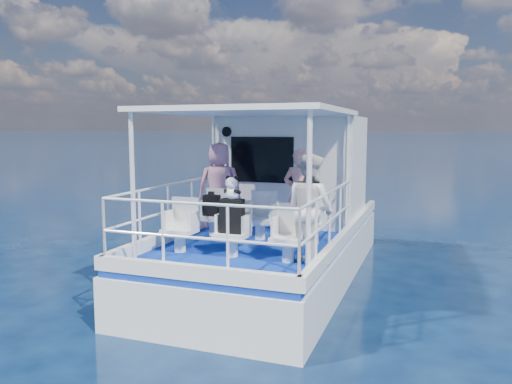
# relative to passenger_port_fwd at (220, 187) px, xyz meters

# --- Properties ---
(ground) EXTENTS (2000.00, 2000.00, 0.00)m
(ground) POSITION_rel_passenger_port_fwd_xyz_m (0.98, -0.64, -1.75)
(ground) COLOR #071634
(ground) RESTS_ON ground
(hull) EXTENTS (3.00, 7.00, 1.60)m
(hull) POSITION_rel_passenger_port_fwd_xyz_m (0.98, 0.36, -1.75)
(hull) COLOR white
(hull) RESTS_ON ground
(deck) EXTENTS (2.90, 6.90, 0.10)m
(deck) POSITION_rel_passenger_port_fwd_xyz_m (0.98, 0.36, -0.90)
(deck) COLOR navy
(deck) RESTS_ON hull
(cabin) EXTENTS (2.85, 2.00, 2.20)m
(cabin) POSITION_rel_passenger_port_fwd_xyz_m (0.98, 1.66, 0.25)
(cabin) COLOR white
(cabin) RESTS_ON deck
(canopy) EXTENTS (3.00, 3.20, 0.08)m
(canopy) POSITION_rel_passenger_port_fwd_xyz_m (0.98, -0.84, 1.39)
(canopy) COLOR white
(canopy) RESTS_ON cabin
(canopy_posts) EXTENTS (2.77, 2.97, 2.20)m
(canopy_posts) POSITION_rel_passenger_port_fwd_xyz_m (0.98, -0.89, 0.25)
(canopy_posts) COLOR white
(canopy_posts) RESTS_ON deck
(railings) EXTENTS (2.84, 3.59, 1.00)m
(railings) POSITION_rel_passenger_port_fwd_xyz_m (0.98, -1.21, -0.35)
(railings) COLOR white
(railings) RESTS_ON deck
(seat_port_fwd) EXTENTS (0.48, 0.46, 0.38)m
(seat_port_fwd) POSITION_rel_passenger_port_fwd_xyz_m (0.08, -0.44, -0.66)
(seat_port_fwd) COLOR white
(seat_port_fwd) RESTS_ON deck
(seat_center_fwd) EXTENTS (0.48, 0.46, 0.38)m
(seat_center_fwd) POSITION_rel_passenger_port_fwd_xyz_m (0.98, -0.44, -0.66)
(seat_center_fwd) COLOR white
(seat_center_fwd) RESTS_ON deck
(seat_stbd_fwd) EXTENTS (0.48, 0.46, 0.38)m
(seat_stbd_fwd) POSITION_rel_passenger_port_fwd_xyz_m (1.88, -0.44, -0.66)
(seat_stbd_fwd) COLOR white
(seat_stbd_fwd) RESTS_ON deck
(seat_port_aft) EXTENTS (0.48, 0.46, 0.38)m
(seat_port_aft) POSITION_rel_passenger_port_fwd_xyz_m (0.08, -1.74, -0.66)
(seat_port_aft) COLOR white
(seat_port_aft) RESTS_ON deck
(seat_center_aft) EXTENTS (0.48, 0.46, 0.38)m
(seat_center_aft) POSITION_rel_passenger_port_fwd_xyz_m (0.98, -1.74, -0.66)
(seat_center_aft) COLOR white
(seat_center_aft) RESTS_ON deck
(seat_stbd_aft) EXTENTS (0.48, 0.46, 0.38)m
(seat_stbd_aft) POSITION_rel_passenger_port_fwd_xyz_m (1.88, -1.74, -0.66)
(seat_stbd_aft) COLOR white
(seat_stbd_aft) RESTS_ON deck
(passenger_port_fwd) EXTENTS (0.76, 0.66, 1.71)m
(passenger_port_fwd) POSITION_rel_passenger_port_fwd_xyz_m (0.00, 0.00, 0.00)
(passenger_port_fwd) COLOR #BF7C94
(passenger_port_fwd) RESTS_ON deck
(passenger_stbd_fwd) EXTENTS (0.60, 0.40, 1.61)m
(passenger_stbd_fwd) POSITION_rel_passenger_port_fwd_xyz_m (1.63, -0.20, -0.05)
(passenger_stbd_fwd) COLOR pink
(passenger_stbd_fwd) RESTS_ON deck
(passenger_stbd_aft) EXTENTS (0.99, 0.95, 1.60)m
(passenger_stbd_aft) POSITION_rel_passenger_port_fwd_xyz_m (2.18, -1.66, -0.05)
(passenger_stbd_aft) COLOR silver
(passenger_stbd_aft) RESTS_ON deck
(backpack_port) EXTENTS (0.29, 0.16, 0.38)m
(backpack_port) POSITION_rel_passenger_port_fwd_xyz_m (0.06, -0.50, -0.28)
(backpack_port) COLOR black
(backpack_port) RESTS_ON seat_port_fwd
(backpack_center) EXTENTS (0.35, 0.19, 0.52)m
(backpack_center) POSITION_rel_passenger_port_fwd_xyz_m (1.00, -1.78, -0.21)
(backpack_center) COLOR black
(backpack_center) RESTS_ON seat_center_aft
(compact_camera) EXTENTS (0.10, 0.06, 0.06)m
(compact_camera) POSITION_rel_passenger_port_fwd_xyz_m (0.05, -0.48, -0.06)
(compact_camera) COLOR black
(compact_camera) RESTS_ON backpack_port
(panda) EXTENTS (0.23, 0.19, 0.35)m
(panda) POSITION_rel_passenger_port_fwd_xyz_m (1.01, -1.81, 0.22)
(panda) COLOR white
(panda) RESTS_ON backpack_center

